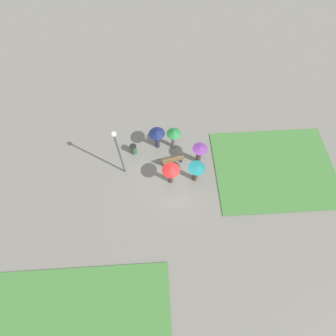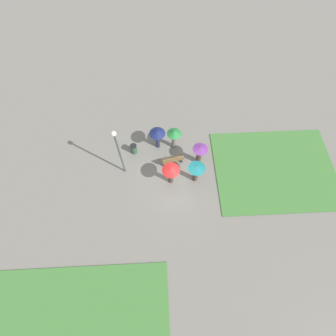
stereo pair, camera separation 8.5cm
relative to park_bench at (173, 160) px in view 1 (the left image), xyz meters
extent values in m
plane|color=slate|center=(-0.11, 1.17, -0.46)|extent=(90.00, 90.00, 0.00)
cube|color=#427A38|center=(-7.24, 0.89, -0.43)|extent=(8.48, 6.56, 0.06)
cube|color=brown|center=(0.01, -0.07, -0.03)|extent=(1.59, 0.72, 0.05)
cube|color=brown|center=(-0.02, 0.11, 0.22)|extent=(1.51, 0.36, 0.45)
cube|color=#383D42|center=(-0.64, -0.20, -0.26)|extent=(0.16, 0.39, 0.40)
cube|color=#383D42|center=(0.67, 0.07, -0.26)|extent=(0.16, 0.39, 0.40)
cylinder|color=#474C51|center=(3.41, 0.47, 1.72)|extent=(0.12, 0.12, 4.36)
sphere|color=white|center=(3.41, 0.47, 4.06)|extent=(0.32, 0.32, 0.32)
cylinder|color=#335638|center=(2.78, -1.10, -0.07)|extent=(0.45, 0.45, 0.78)
cylinder|color=black|center=(2.78, -1.10, 0.33)|extent=(0.49, 0.49, 0.03)
cylinder|color=slate|center=(-0.16, -1.46, 0.06)|extent=(0.42, 0.42, 1.03)
sphere|color=brown|center=(-0.16, -1.46, 0.68)|extent=(0.21, 0.21, 0.21)
cylinder|color=#4C4C4F|center=(-0.16, -1.46, 0.96)|extent=(0.02, 0.02, 0.35)
cone|color=#237A38|center=(-0.16, -1.46, 1.27)|extent=(1.01, 1.01, 0.28)
cylinder|color=#282D47|center=(1.01, -1.53, 0.07)|extent=(0.40, 0.40, 1.06)
sphere|color=tan|center=(1.01, -1.53, 0.70)|extent=(0.20, 0.20, 0.20)
cylinder|color=#4C4C4F|center=(1.01, -1.53, 0.97)|extent=(0.02, 0.02, 0.35)
cone|color=navy|center=(1.01, -1.53, 1.28)|extent=(1.13, 1.13, 0.27)
cylinder|color=#47382D|center=(-1.46, 1.35, 0.06)|extent=(0.49, 0.49, 1.04)
sphere|color=brown|center=(-1.46, 1.35, 0.69)|extent=(0.22, 0.22, 0.22)
cylinder|color=#4C4C4F|center=(-1.46, 1.35, 0.97)|extent=(0.02, 0.02, 0.35)
cone|color=#197075|center=(-1.46, 1.35, 1.25)|extent=(1.13, 1.13, 0.21)
cylinder|color=#47382D|center=(-1.84, -0.07, 0.08)|extent=(0.51, 0.51, 1.08)
sphere|color=beige|center=(-1.84, -0.07, 0.73)|extent=(0.21, 0.21, 0.21)
cylinder|color=#4C4C4F|center=(-1.84, -0.07, 1.01)|extent=(0.02, 0.02, 0.35)
cone|color=#703389|center=(-1.84, -0.07, 1.28)|extent=(1.03, 1.03, 0.19)
cylinder|color=#47382D|center=(0.22, 1.42, 0.07)|extent=(0.32, 0.32, 1.06)
sphere|color=tan|center=(0.22, 1.42, 0.71)|extent=(0.21, 0.21, 0.21)
cylinder|color=#4C4C4F|center=(0.22, 1.42, 0.99)|extent=(0.02, 0.02, 0.35)
cone|color=red|center=(0.22, 1.42, 1.30)|extent=(1.17, 1.17, 0.28)
camera|label=1|loc=(0.88, 9.23, 16.06)|focal=28.00mm
camera|label=2|loc=(0.80, 9.24, 16.06)|focal=28.00mm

